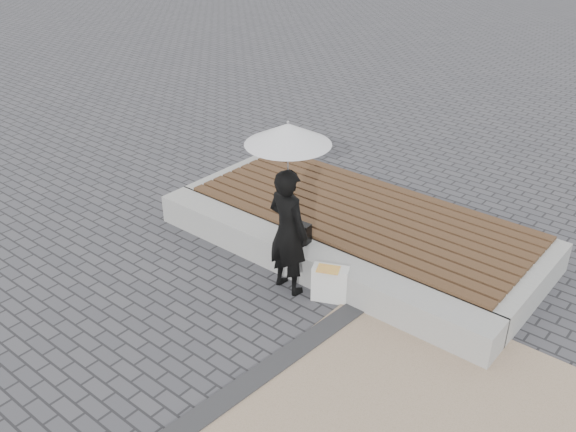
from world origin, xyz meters
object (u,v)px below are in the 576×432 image
(woman, at_px, (288,232))
(handbag, at_px, (297,231))
(parasol, at_px, (288,134))
(canvas_tote, at_px, (330,284))
(seating_ledge, at_px, (308,262))

(woman, xyz_separation_m, handbag, (-0.22, 0.44, -0.26))
(parasol, xyz_separation_m, handbag, (-0.22, 0.44, -1.48))
(woman, distance_m, canvas_tote, 0.79)
(seating_ledge, height_order, woman, woman)
(woman, height_order, handbag, woman)
(handbag, bearing_deg, woman, -67.90)
(seating_ledge, distance_m, parasol, 1.84)
(canvas_tote, bearing_deg, handbag, 133.52)
(seating_ledge, distance_m, canvas_tote, 0.58)
(handbag, xyz_separation_m, canvas_tote, (0.75, -0.31, -0.31))
(handbag, relative_size, canvas_tote, 0.82)
(woman, relative_size, parasol, 1.29)
(parasol, height_order, canvas_tote, parasol)
(woman, bearing_deg, seating_ledge, -85.49)
(parasol, distance_m, handbag, 1.56)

